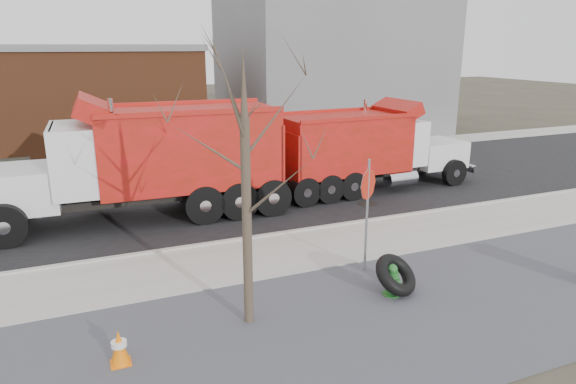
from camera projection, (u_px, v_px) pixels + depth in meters
name	position (u px, v px, depth m)	size (l,w,h in m)	color
ground	(333.00, 251.00, 13.52)	(120.00, 120.00, 0.00)	#383328
gravel_verge	(413.00, 311.00, 10.41)	(60.00, 5.00, 0.03)	slate
sidewalk	(329.00, 246.00, 13.73)	(60.00, 2.50, 0.06)	#9E9B93
curb	(308.00, 230.00, 14.88)	(60.00, 0.15, 0.11)	#9E9B93
road	(255.00, 190.00, 19.10)	(60.00, 9.40, 0.02)	black
far_sidewalk	(215.00, 160.00, 24.15)	(60.00, 2.00, 0.06)	#9E9B93
building_grey	(329.00, 66.00, 31.72)	(12.00, 10.00, 8.00)	slate
bare_tree	(245.00, 157.00, 9.12)	(3.20, 3.20, 5.20)	#382D23
fire_hydrant	(392.00, 281.00, 10.99)	(0.42, 0.41, 0.74)	#2B7130
truck_tire	(396.00, 275.00, 11.05)	(1.31, 1.27, 0.89)	black
stop_sign	(368.00, 196.00, 11.78)	(0.64, 0.43, 2.75)	gray
traffic_cone_near	(119.00, 348.00, 8.60)	(0.34, 0.34, 0.65)	orange
dump_truck_red_a	(366.00, 146.00, 18.78)	(8.03, 2.50, 3.23)	black
dump_truck_red_b	(148.00, 157.00, 15.55)	(9.16, 2.88, 3.82)	black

